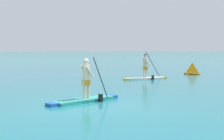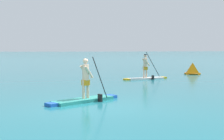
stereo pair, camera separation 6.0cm
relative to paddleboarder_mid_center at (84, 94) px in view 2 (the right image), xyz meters
The scene contains 4 objects.
ground 1.11m from the paddleboarder_mid_center, 78.92° to the right, with size 440.00×440.00×0.00m, color #1E727F.
paddleboarder_mid_center is the anchor object (origin of this frame).
paddleboarder_far_right 9.81m from the paddleboarder_mid_center, 57.14° to the left, with size 3.29×1.24×1.90m.
race_marker_buoy 15.40m from the paddleboarder_mid_center, 47.64° to the left, with size 1.45×1.45×0.96m.
Camera 2 is at (-1.88, -11.30, 2.07)m, focal length 51.13 mm.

